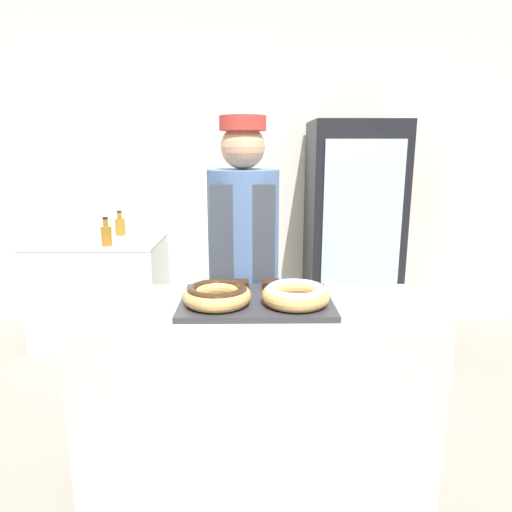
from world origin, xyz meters
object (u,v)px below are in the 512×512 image
Objects in this scene: baker_person at (244,272)px; donut_chocolate_glaze at (217,294)px; brownie_back_right at (271,284)px; serving_tray at (256,302)px; bottle_amber at (120,226)px; brownie_back_left at (240,284)px; beverage_fridge at (352,234)px; donut_light_glaze at (296,294)px; bottle_amber_b at (106,235)px; chest_freezer at (102,289)px.

donut_chocolate_glaze is at bearing -99.14° from baker_person.
donut_chocolate_glaze reaches higher than brownie_back_right.
serving_tray is 2.25m from bottle_amber.
bottle_amber reaches higher than brownie_back_left.
beverage_fridge is 1.88m from bottle_amber.
beverage_fridge is at bearing 62.81° from donut_chocolate_glaze.
serving_tray is at bearing -114.32° from brownie_back_right.
beverage_fridge reaches higher than donut_light_glaze.
brownie_back_left is 1.72m from bottle_amber_b.
serving_tray is at bearing 157.70° from donut_light_glaze.
serving_tray is 2.30× the size of donut_light_glaze.
baker_person is (-0.21, 0.59, -0.07)m from donut_light_glaze.
brownie_back_right is at bearing 112.06° from donut_light_glaze.
baker_person is at bearing 109.95° from donut_light_glaze.
chest_freezer is (-1.16, 1.21, -0.47)m from baker_person.
donut_light_glaze is 3.64× the size of brownie_back_left.
beverage_fridge is 2.04m from chest_freezer.
serving_tray reaches higher than chest_freezer.
beverage_fridge reaches higher than bottle_amber_b.
bottle_amber_b reaches higher than brownie_back_left.
baker_person reaches higher than serving_tray.
bottle_amber_b is (-1.08, 1.54, -0.01)m from serving_tray.
serving_tray is 0.17m from donut_chocolate_glaze.
serving_tray is 1.90m from beverage_fridge.
brownie_back_left is 2.03m from chest_freezer.
brownie_back_right is (0.14, 0.00, 0.00)m from brownie_back_left.
serving_tray is 2.18m from chest_freezer.
serving_tray is 8.37× the size of brownie_back_left.
baker_person is 0.97× the size of beverage_fridge.
beverage_fridge is at bearing -6.95° from bottle_amber.
donut_light_glaze reaches higher than serving_tray.
serving_tray is 2.86× the size of bottle_amber_b.
donut_light_glaze is 2.38m from bottle_amber.
bottle_amber_b is (0.02, -0.42, 0.00)m from bottle_amber.
donut_chocolate_glaze and donut_light_glaze have the same top height.
bottle_amber is at bearing 122.82° from brownie_back_right.
brownie_back_right is 1.73m from beverage_fridge.
beverage_fridge reaches higher than baker_person.
beverage_fridge is at bearing 66.12° from brownie_back_right.
donut_light_glaze is 0.16× the size of baker_person.
brownie_back_left is 0.38m from baker_person.
donut_light_glaze is 2.02m from bottle_amber_b.
chest_freezer is at bearing 124.97° from serving_tray.
baker_person is at bearing 88.74° from brownie_back_left.
brownie_back_left is (0.09, 0.21, -0.02)m from donut_chocolate_glaze.
donut_light_glaze is at bearing -70.05° from baker_person.
beverage_fridge reaches higher than donut_chocolate_glaze.
donut_light_glaze is at bearing -52.30° from bottle_amber_b.
donut_light_glaze is at bearing -67.94° from brownie_back_right.
bottle_amber_b reaches higher than bottle_amber.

